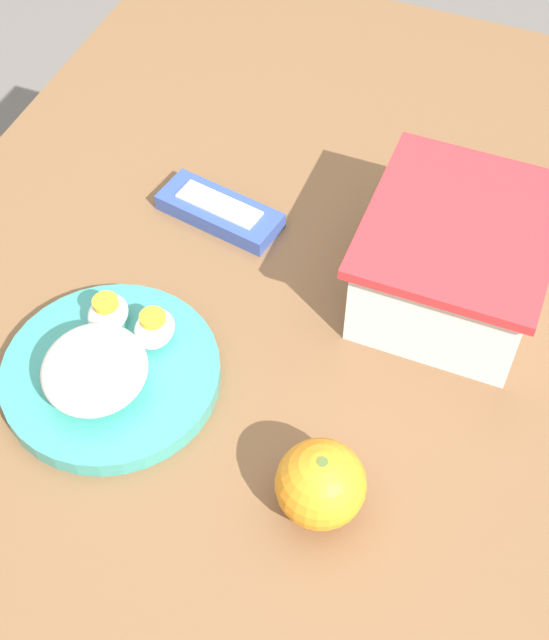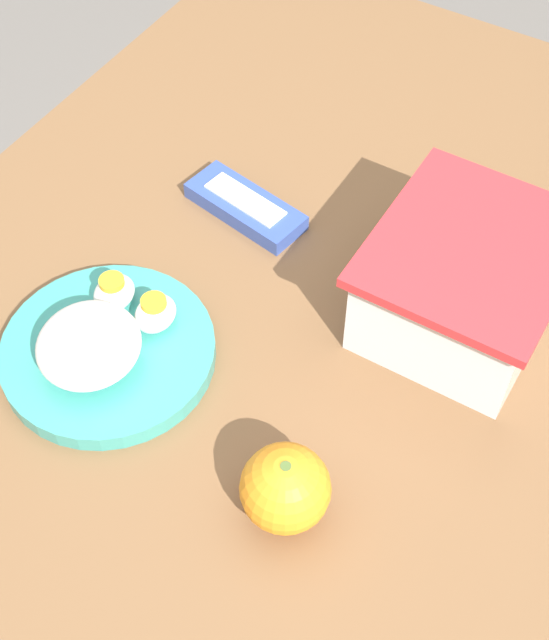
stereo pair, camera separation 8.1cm
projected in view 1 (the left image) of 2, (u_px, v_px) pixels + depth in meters
The scene contains 6 objects.
ground_plane at pixel (266, 608), 1.40m from camera, with size 10.00×10.00×0.00m, color #66605B.
table at pixel (261, 390), 0.90m from camera, with size 1.16×0.76×0.71m.
food_container at pixel (454, 263), 0.83m from camera, with size 0.19×0.17×0.10m.
orange_fruit at pixel (321, 484), 0.70m from camera, with size 0.07×0.07×0.07m.
rice_plate at pixel (107, 368), 0.79m from camera, with size 0.20×0.20×0.07m.
candy_bar at pixel (220, 211), 0.92m from camera, with size 0.07×0.14×0.02m.
Camera 1 is at (0.46, 0.20, 1.38)m, focal length 50.00 mm.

